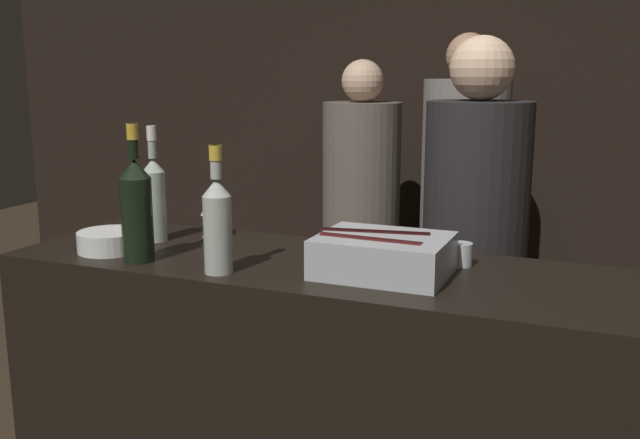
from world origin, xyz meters
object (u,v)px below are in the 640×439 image
object	(u,v)px
champagne_bottle	(136,207)
person_blond_tee	(473,265)
ice_bin_with_bottles	(381,253)
white_wine_bottle	(154,196)
rose_wine_bottle	(217,221)
wine_glass	(212,205)
person_grey_polo	(361,209)
bowl_white	(110,240)
candle_votive	(461,254)
person_in_hoodie	(463,205)

from	to	relation	value
champagne_bottle	person_blond_tee	world-z (taller)	person_blond_tee
ice_bin_with_bottles	white_wine_bottle	world-z (taller)	white_wine_bottle
rose_wine_bottle	white_wine_bottle	world-z (taller)	white_wine_bottle
wine_glass	person_grey_polo	distance (m)	1.44
bowl_white	champagne_bottle	bearing A→B (deg)	-22.08
wine_glass	candle_votive	bearing A→B (deg)	-2.63
person_grey_polo	person_blond_tee	bearing A→B (deg)	-163.81
rose_wine_bottle	candle_votive	bearing A→B (deg)	28.74
person_in_hoodie	ice_bin_with_bottles	bearing A→B (deg)	75.47
rose_wine_bottle	champagne_bottle	distance (m)	0.28
person_in_hoodie	person_grey_polo	world-z (taller)	person_in_hoodie
ice_bin_with_bottles	person_grey_polo	size ratio (longest dim) A/B	0.21
person_blond_tee	person_grey_polo	size ratio (longest dim) A/B	1.03
bowl_white	person_blond_tee	world-z (taller)	person_blond_tee
ice_bin_with_bottles	person_in_hoodie	xyz separation A→B (m)	(-0.10, 1.60, -0.15)
white_wine_bottle	champagne_bottle	xyz separation A→B (m)	(0.10, -0.23, 0.01)
ice_bin_with_bottles	white_wine_bottle	distance (m)	0.80
champagne_bottle	ice_bin_with_bottles	bearing A→B (deg)	11.11
white_wine_bottle	person_grey_polo	distance (m)	1.57
white_wine_bottle	champagne_bottle	world-z (taller)	champagne_bottle
wine_glass	person_in_hoodie	world-z (taller)	person_in_hoodie
wine_glass	person_in_hoodie	size ratio (longest dim) A/B	0.08
bowl_white	champagne_bottle	distance (m)	0.21
ice_bin_with_bottles	white_wine_bottle	bearing A→B (deg)	173.22
rose_wine_bottle	person_grey_polo	bearing A→B (deg)	96.96
white_wine_bottle	person_blond_tee	size ratio (longest dim) A/B	0.21
bowl_white	wine_glass	distance (m)	0.35
candle_votive	person_in_hoodie	bearing A→B (deg)	101.09
wine_glass	rose_wine_bottle	size ratio (longest dim) A/B	0.43
wine_glass	white_wine_bottle	size ratio (longest dim) A/B	0.40
person_blond_tee	rose_wine_bottle	bearing A→B (deg)	-61.40
ice_bin_with_bottles	candle_votive	distance (m)	0.25
champagne_bottle	bowl_white	bearing A→B (deg)	157.92
wine_glass	rose_wine_bottle	bearing A→B (deg)	-56.77
rose_wine_bottle	person_in_hoodie	size ratio (longest dim) A/B	0.19
rose_wine_bottle	person_grey_polo	size ratio (longest dim) A/B	0.21
white_wine_bottle	wine_glass	bearing A→B (deg)	39.28
wine_glass	candle_votive	distance (m)	0.83
bowl_white	rose_wine_bottle	distance (m)	0.45
white_wine_bottle	person_blond_tee	world-z (taller)	person_blond_tee
ice_bin_with_bottles	candle_votive	bearing A→B (deg)	43.74
candle_votive	white_wine_bottle	xyz separation A→B (m)	(-0.97, -0.08, 0.11)
rose_wine_bottle	person_blond_tee	bearing A→B (deg)	54.49
candle_votive	person_grey_polo	distance (m)	1.68
person_grey_polo	champagne_bottle	bearing A→B (deg)	157.33
ice_bin_with_bottles	person_blond_tee	xyz separation A→B (m)	(0.14, 0.61, -0.18)
ice_bin_with_bottles	white_wine_bottle	size ratio (longest dim) A/B	0.98
ice_bin_with_bottles	rose_wine_bottle	size ratio (longest dim) A/B	1.05
candle_votive	white_wine_bottle	size ratio (longest dim) A/B	0.18
ice_bin_with_bottles	champagne_bottle	distance (m)	0.71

